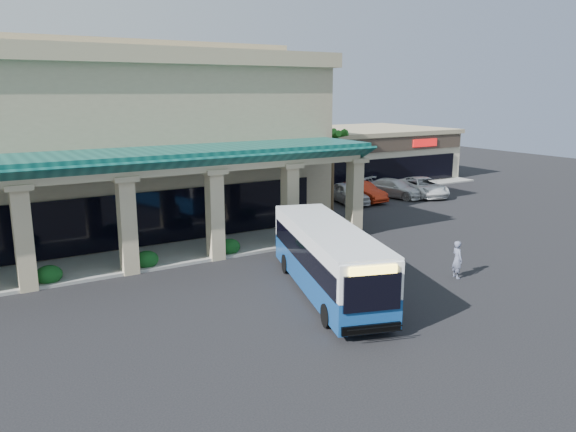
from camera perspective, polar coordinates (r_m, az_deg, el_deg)
ground at (r=26.67m, az=3.24°, el=-6.20°), size 110.00×110.00×0.00m
main_building at (r=37.45m, az=-21.49°, el=7.29°), size 30.80×14.80×11.35m
arcade at (r=28.89m, az=-17.86°, el=0.53°), size 30.00×6.20×5.70m
strip_mall at (r=55.57m, az=4.70°, el=6.24°), size 22.50×12.50×4.90m
palm_0 at (r=39.49m, az=4.52°, el=4.88°), size 2.40×2.40×6.60m
palm_1 at (r=42.54m, az=3.26°, el=4.92°), size 2.40×2.40×5.80m
broadleaf_tree at (r=45.80m, az=-2.37°, el=4.85°), size 2.60×2.60×4.81m
transit_bus at (r=24.22m, az=4.06°, el=-4.52°), size 5.51×10.80×2.95m
pedestrian at (r=27.42m, az=16.81°, el=-4.25°), size 0.59×0.74×1.79m
car_silver at (r=43.94m, az=6.14°, el=2.34°), size 2.77×4.97×1.60m
car_white at (r=44.88m, az=7.50°, el=2.47°), size 1.81×4.70×1.53m
car_red at (r=46.96m, az=10.73°, el=2.79°), size 3.72×5.55×1.49m
car_gray at (r=48.05m, az=13.56°, el=2.90°), size 4.01×6.03×1.54m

